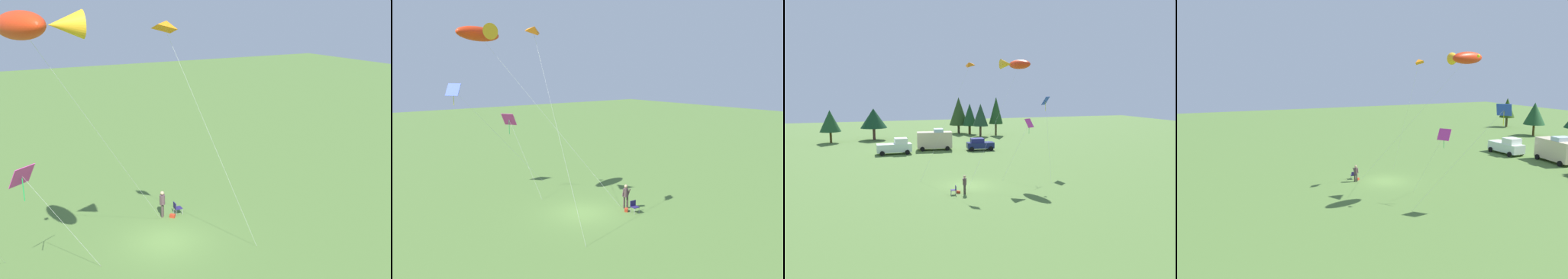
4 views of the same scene
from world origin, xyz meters
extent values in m
plane|color=#507234|center=(0.00, 0.00, 0.00)|extent=(160.00, 160.00, 0.00)
cylinder|color=#463B35|center=(-1.16, -3.08, 0.42)|extent=(0.14, 0.14, 0.85)
cylinder|color=#463B35|center=(-1.04, -2.90, 0.42)|extent=(0.14, 0.14, 0.85)
cylinder|color=#543D40|center=(-1.10, -2.99, 1.16)|extent=(0.47, 0.47, 0.62)
sphere|color=tan|center=(-1.10, -2.99, 1.62)|extent=(0.24, 0.24, 0.24)
cylinder|color=#543D40|center=(-1.27, -3.12, 1.19)|extent=(0.21, 0.25, 0.55)
cylinder|color=#543D40|center=(-1.04, -2.79, 1.19)|extent=(0.17, 0.18, 0.56)
cube|color=navy|center=(-2.14, -2.88, 0.42)|extent=(0.52, 0.52, 0.04)
cube|color=navy|center=(-1.93, -2.90, 0.62)|extent=(0.08, 0.48, 0.40)
cylinder|color=#A5A8AD|center=(-2.37, -3.08, 0.21)|extent=(0.03, 0.03, 0.42)
cylinder|color=#A5A8AD|center=(-2.34, -2.66, 0.21)|extent=(0.03, 0.03, 0.42)
cylinder|color=#A5A8AD|center=(-1.95, -3.11, 0.21)|extent=(0.03, 0.03, 0.42)
cylinder|color=#A5A8AD|center=(-1.92, -2.69, 0.21)|extent=(0.03, 0.03, 0.42)
cube|color=#BA341C|center=(-1.61, -2.58, 0.11)|extent=(0.37, 0.39, 0.22)
cube|color=silver|center=(-5.46, 20.84, 0.94)|extent=(5.04, 2.09, 1.20)
cube|color=white|center=(-4.46, 20.86, 1.94)|extent=(1.83, 1.87, 0.80)
cylinder|color=black|center=(-3.68, 21.97, 0.34)|extent=(0.68, 0.23, 0.68)
cylinder|color=black|center=(-3.64, 19.79, 0.34)|extent=(0.68, 0.23, 0.68)
cylinder|color=black|center=(-7.28, 21.90, 0.34)|extent=(0.68, 0.23, 0.68)
cylinder|color=black|center=(-7.24, 19.72, 0.34)|extent=(0.68, 0.23, 0.68)
cube|color=beige|center=(0.97, 22.96, 1.59)|extent=(5.64, 2.88, 2.50)
cube|color=silver|center=(1.62, 22.88, 3.09)|extent=(1.65, 2.19, 0.50)
cylinder|color=black|center=(3.06, 23.89, 0.34)|extent=(0.70, 0.31, 0.68)
cylinder|color=black|center=(2.75, 21.53, 0.34)|extent=(0.70, 0.31, 0.68)
cylinder|color=black|center=(-0.80, 24.39, 0.34)|extent=(0.70, 0.31, 0.68)
cylinder|color=black|center=(-1.11, 22.03, 0.34)|extent=(0.70, 0.31, 0.68)
cube|color=navy|center=(7.78, 20.49, 0.79)|extent=(4.37, 2.25, 0.90)
cube|color=navy|center=(7.28, 20.55, 1.56)|extent=(2.17, 1.87, 0.65)
cylinder|color=black|center=(6.17, 19.67, 0.34)|extent=(0.70, 0.29, 0.68)
cylinder|color=black|center=(6.39, 21.64, 0.34)|extent=(0.70, 0.29, 0.68)
cylinder|color=black|center=(9.17, 19.34, 0.34)|extent=(0.70, 0.29, 0.68)
cylinder|color=black|center=(9.39, 21.31, 0.34)|extent=(0.70, 0.29, 0.68)
cylinder|color=#503C19|center=(-15.23, 36.11, 1.00)|extent=(0.39, 0.39, 1.99)
cone|color=#1D4924|center=(-15.23, 36.11, 3.92)|extent=(3.64, 3.64, 3.85)
cylinder|color=#552E2C|center=(-7.71, 38.13, 1.12)|extent=(0.50, 0.50, 2.25)
cone|color=#143C20|center=(-7.71, 38.13, 4.07)|extent=(4.90, 4.90, 3.66)
cylinder|color=#423E2C|center=(10.12, 43.53, 0.90)|extent=(0.50, 0.50, 1.80)
cone|color=#28451D|center=(10.12, 43.53, 4.79)|extent=(4.02, 4.02, 5.99)
cylinder|color=#47391F|center=(11.95, 41.29, 0.92)|extent=(0.54, 0.54, 1.84)
cone|color=#1B4223|center=(11.95, 41.29, 4.17)|extent=(3.04, 3.04, 4.66)
cylinder|color=#4B382A|center=(13.06, 37.19, 1.05)|extent=(0.44, 0.44, 2.10)
cone|color=#1F3F27|center=(13.06, 37.19, 4.34)|extent=(3.13, 3.13, 4.49)
cylinder|color=#483F27|center=(16.62, 37.88, 1.19)|extent=(0.40, 0.40, 2.38)
cone|color=#1F451D|center=(16.62, 37.88, 5.15)|extent=(2.86, 2.86, 5.54)
ellipsoid|color=red|center=(7.21, 4.05, 12.31)|extent=(2.07, 3.81, 1.15)
cone|color=yellow|center=(5.60, 4.05, 12.31)|extent=(1.26, 1.10, 1.10)
sphere|color=yellow|center=(8.20, 4.39, 12.44)|extent=(0.27, 0.27, 0.27)
cylinder|color=silver|center=(3.17, 0.64, 6.16)|extent=(8.10, 6.83, 12.32)
cylinder|color=#4C3823|center=(-0.88, -2.77, 0.00)|extent=(0.04, 0.04, 0.01)
cube|color=blue|center=(10.98, 4.88, 8.20)|extent=(1.28, 1.21, 0.99)
cylinder|color=yellow|center=(10.98, 4.88, 7.52)|extent=(0.04, 0.04, 1.14)
cylinder|color=silver|center=(9.71, 1.56, 4.10)|extent=(2.57, 6.66, 8.21)
cylinder|color=#4C3823|center=(8.43, -1.77, 0.00)|extent=(0.04, 0.04, 0.01)
cube|color=#D23798|center=(7.47, 1.76, 5.91)|extent=(1.20, 1.06, 0.94)
cylinder|color=green|center=(7.47, 1.76, 5.26)|extent=(0.04, 0.04, 1.07)
cylinder|color=silver|center=(5.77, 1.31, 2.96)|extent=(3.42, 0.92, 5.91)
cylinder|color=#4C3823|center=(4.06, 0.86, 0.00)|extent=(0.04, 0.04, 0.01)
pyramid|color=orange|center=(1.01, 2.88, 12.16)|extent=(1.16, 1.32, 0.64)
cylinder|color=silver|center=(-1.59, 2.91, 6.00)|extent=(5.37, 0.02, 11.99)
cylinder|color=#4C3823|center=(-4.27, 2.91, 0.00)|extent=(0.04, 0.04, 0.01)
camera|label=1|loc=(9.36, 21.60, 12.98)|focal=42.00mm
camera|label=2|loc=(-20.16, 14.75, 9.61)|focal=35.00mm
camera|label=3|loc=(-9.94, -35.92, 9.66)|focal=35.00mm
camera|label=4|loc=(34.12, -16.56, 11.17)|focal=35.00mm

